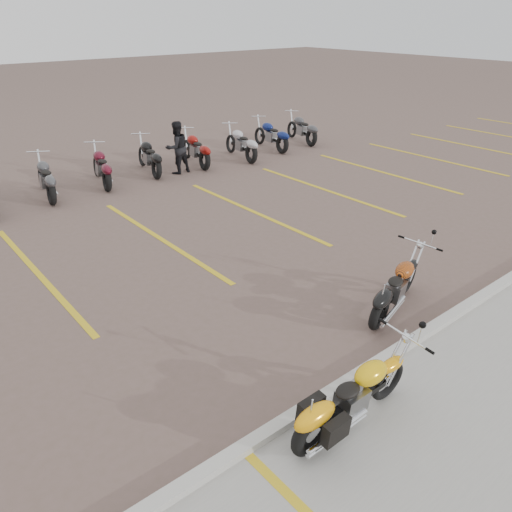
# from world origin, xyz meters

# --- Properties ---
(ground) EXTENTS (100.00, 100.00, 0.00)m
(ground) POSITION_xyz_m (0.00, 0.00, 0.00)
(ground) COLOR brown
(ground) RESTS_ON ground
(curb) EXTENTS (60.00, 0.18, 0.12)m
(curb) POSITION_xyz_m (0.00, -2.00, 0.06)
(curb) COLOR #ADAAA3
(curb) RESTS_ON ground
(parking_stripes) EXTENTS (38.00, 5.50, 0.01)m
(parking_stripes) POSITION_xyz_m (0.00, 4.00, 0.00)
(parking_stripes) COLOR gold
(parking_stripes) RESTS_ON ground
(yellow_cruiser) EXTENTS (2.01, 0.29, 0.83)m
(yellow_cruiser) POSITION_xyz_m (-1.05, -2.47, 0.41)
(yellow_cruiser) COLOR black
(yellow_cruiser) RESTS_ON ground
(flame_cruiser) EXTENTS (1.93, 0.67, 0.81)m
(flame_cruiser) POSITION_xyz_m (1.54, -1.18, 0.40)
(flame_cruiser) COLOR black
(flame_cruiser) RESTS_ON ground
(person_b) EXTENTS (0.82, 0.66, 1.62)m
(person_b) POSITION_xyz_m (3.02, 8.14, 0.81)
(person_b) COLOR black
(person_b) RESTS_ON ground
(bg_bike_row) EXTENTS (17.45, 2.08, 1.10)m
(bg_bike_row) POSITION_xyz_m (0.66, 8.51, 0.55)
(bg_bike_row) COLOR black
(bg_bike_row) RESTS_ON ground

